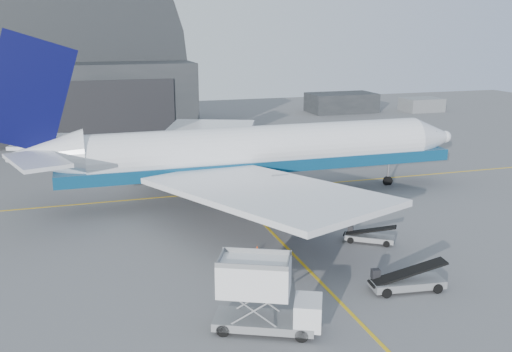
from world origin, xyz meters
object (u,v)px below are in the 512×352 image
object	(u,v)px
airliner	(245,152)
pushback_tug	(339,206)
belt_loader_b	(369,237)
catering_truck	(263,296)
belt_loader_a	(406,282)

from	to	relation	value
airliner	pushback_tug	bearing A→B (deg)	-46.10
belt_loader_b	catering_truck	bearing A→B (deg)	-105.41
belt_loader_a	catering_truck	bearing A→B (deg)	-162.26
catering_truck	belt_loader_b	xyz separation A→B (m)	(12.79, 10.91, -1.69)
belt_loader_b	belt_loader_a	bearing A→B (deg)	-67.98
pushback_tug	belt_loader_b	bearing A→B (deg)	-97.44
airliner	catering_truck	bearing A→B (deg)	-104.01
belt_loader_a	belt_loader_b	size ratio (longest dim) A/B	1.33
airliner	catering_truck	xyz separation A→B (m)	(-6.59, -26.44, -2.68)
pushback_tug	catering_truck	bearing A→B (deg)	-126.23
catering_truck	belt_loader_b	world-z (taller)	catering_truck
airliner	catering_truck	world-z (taller)	airliner
catering_truck	belt_loader_b	bearing A→B (deg)	65.41
airliner	belt_loader_b	world-z (taller)	airliner
catering_truck	belt_loader_b	distance (m)	16.90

